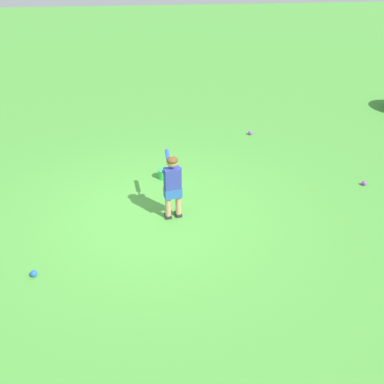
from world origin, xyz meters
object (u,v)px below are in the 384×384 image
child_batter (172,181)px  play_ball_far_left (250,133)px  play_ball_near_batter (34,273)px  play_ball_midfield (364,183)px  toy_bucket (164,173)px

child_batter → play_ball_far_left: size_ratio=11.61×
play_ball_near_batter → play_ball_far_left: 5.77m
play_ball_near_batter → play_ball_midfield: (-1.96, 5.40, -0.00)m
play_ball_midfield → play_ball_far_left: play_ball_far_left is taller
play_ball_near_batter → child_batter: bearing=123.5°
play_ball_midfield → toy_bucket: size_ratio=0.39×
play_ball_midfield → child_batter: bearing=-79.0°
child_batter → toy_bucket: size_ratio=5.00×
child_batter → toy_bucket: 1.37m
play_ball_midfield → play_ball_near_batter: bearing=-70.1°
play_ball_midfield → play_ball_far_left: bearing=-146.1°
play_ball_far_left → toy_bucket: toy_bucket is taller
play_ball_near_batter → play_ball_midfield: bearing=109.9°
child_batter → play_ball_midfield: 3.58m
child_batter → play_ball_near_batter: 2.40m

